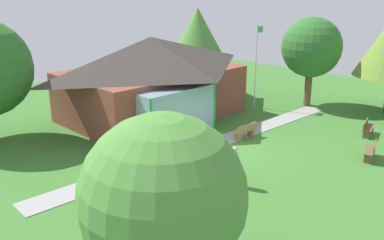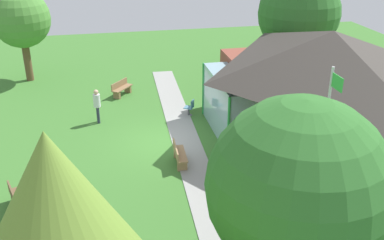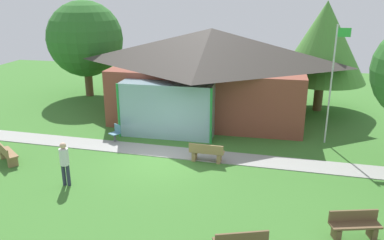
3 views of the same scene
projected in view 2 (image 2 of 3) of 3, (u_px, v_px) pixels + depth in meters
name	position (u px, v px, depth m)	size (l,w,h in m)	color
ground_plane	(164.00, 142.00, 20.19)	(44.00, 44.00, 0.00)	#3D752D
pavilion	(323.00, 85.00, 19.49)	(11.38, 8.71, 5.05)	brown
footpath	(186.00, 140.00, 20.37)	(20.23, 1.30, 0.03)	#999993
flagpole	(323.00, 149.00, 13.07)	(0.64, 0.08, 5.64)	silver
bench_mid_left	(122.00, 89.00, 25.40)	(1.45, 1.27, 0.84)	olive
bench_rear_near_path	(179.00, 155.00, 18.29)	(1.52, 0.50, 0.84)	#9E7A51
bench_front_right	(18.00, 200.00, 15.38)	(1.56, 0.91, 0.84)	brown
patio_chair_west	(190.00, 108.00, 22.78)	(0.60, 0.60, 0.86)	teal
visitor_strolling_lawn	(97.00, 104.00, 21.75)	(0.34, 0.34, 1.74)	#2D3347
tree_east_hedge	(298.00, 188.00, 9.52)	(4.04, 4.04, 6.08)	brown
tree_behind_pavilion_left	(299.00, 13.00, 27.44)	(5.08, 5.08, 6.49)	brown
tree_lawn_corner	(21.00, 19.00, 26.39)	(3.48, 3.48, 5.61)	brown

